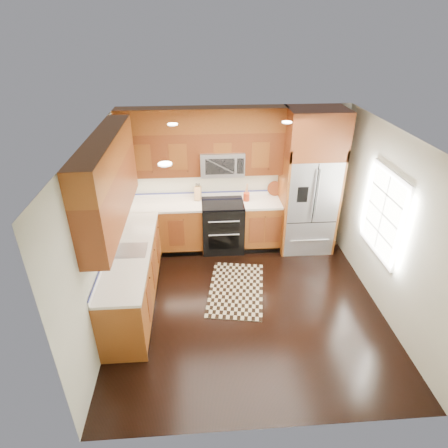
{
  "coord_description": "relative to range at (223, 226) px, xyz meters",
  "views": [
    {
      "loc": [
        -0.67,
        -4.41,
        3.88
      ],
      "look_at": [
        -0.3,
        0.6,
        1.1
      ],
      "focal_mm": 30.0,
      "sensor_mm": 36.0,
      "label": 1
    }
  ],
  "objects": [
    {
      "name": "wall_right",
      "position": [
        2.25,
        -1.67,
        0.83
      ],
      "size": [
        0.02,
        4.0,
        2.6
      ],
      "primitive_type": "cube",
      "color": "beige",
      "rests_on": "ground"
    },
    {
      "name": "wall_back",
      "position": [
        0.25,
        0.33,
        0.83
      ],
      "size": [
        4.0,
        0.02,
        2.6
      ],
      "primitive_type": "cube",
      "color": "beige",
      "rests_on": "ground"
    },
    {
      "name": "sink_faucet",
      "position": [
        -1.48,
        -1.44,
        0.52
      ],
      "size": [
        0.54,
        0.44,
        0.37
      ],
      "color": "#B2B2B7",
      "rests_on": "countertop"
    },
    {
      "name": "cutting_board",
      "position": [
        1.0,
        0.27,
        0.48
      ],
      "size": [
        0.34,
        0.34,
        0.02
      ],
      "primitive_type": "cylinder",
      "rotation": [
        0.0,
        0.0,
        -0.23
      ],
      "color": "brown",
      "rests_on": "countertop"
    },
    {
      "name": "ground",
      "position": [
        0.25,
        -1.67,
        -0.47
      ],
      "size": [
        4.0,
        4.0,
        0.0
      ],
      "primitive_type": "plane",
      "color": "black",
      "rests_on": "ground"
    },
    {
      "name": "knife_block",
      "position": [
        -0.44,
        0.2,
        0.6
      ],
      "size": [
        0.13,
        0.17,
        0.31
      ],
      "color": "tan",
      "rests_on": "countertop"
    },
    {
      "name": "base_cabinets",
      "position": [
        -0.98,
        -0.77,
        -0.02
      ],
      "size": [
        2.85,
        3.0,
        0.9
      ],
      "color": "#944A1C",
      "rests_on": "ground"
    },
    {
      "name": "wall_left",
      "position": [
        -1.75,
        -1.67,
        0.83
      ],
      "size": [
        0.02,
        4.0,
        2.6
      ],
      "primitive_type": "cube",
      "color": "beige",
      "rests_on": "ground"
    },
    {
      "name": "rug",
      "position": [
        0.13,
        -1.29,
        -0.46
      ],
      "size": [
        1.08,
        1.55,
        0.01
      ],
      "primitive_type": "cube",
      "rotation": [
        0.0,
        0.0,
        -0.17
      ],
      "color": "black",
      "rests_on": "ground"
    },
    {
      "name": "upper_cabinets",
      "position": [
        -0.9,
        -0.58,
        1.56
      ],
      "size": [
        2.85,
        3.0,
        1.15
      ],
      "color": "brown",
      "rests_on": "ground"
    },
    {
      "name": "range",
      "position": [
        0.0,
        0.0,
        0.0
      ],
      "size": [
        0.76,
        0.67,
        0.95
      ],
      "color": "black",
      "rests_on": "ground"
    },
    {
      "name": "refrigerator",
      "position": [
        1.55,
        -0.04,
        0.83
      ],
      "size": [
        0.98,
        0.75,
        2.6
      ],
      "color": "#B2B2B7",
      "rests_on": "ground"
    },
    {
      "name": "utensil_crock",
      "position": [
        0.44,
        0.07,
        0.58
      ],
      "size": [
        0.15,
        0.15,
        0.33
      ],
      "color": "#A33114",
      "rests_on": "countertop"
    },
    {
      "name": "window",
      "position": [
        2.23,
        -1.47,
        0.93
      ],
      "size": [
        0.04,
        1.1,
        1.3
      ],
      "color": "white",
      "rests_on": "ground"
    },
    {
      "name": "microwave",
      "position": [
        -0.0,
        0.13,
        1.19
      ],
      "size": [
        0.76,
        0.4,
        0.42
      ],
      "color": "#B2B2B7",
      "rests_on": "ground"
    },
    {
      "name": "countertop",
      "position": [
        -0.84,
        -0.65,
        0.45
      ],
      "size": [
        2.86,
        3.01,
        0.04
      ],
      "color": "beige",
      "rests_on": "base_cabinets"
    }
  ]
}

